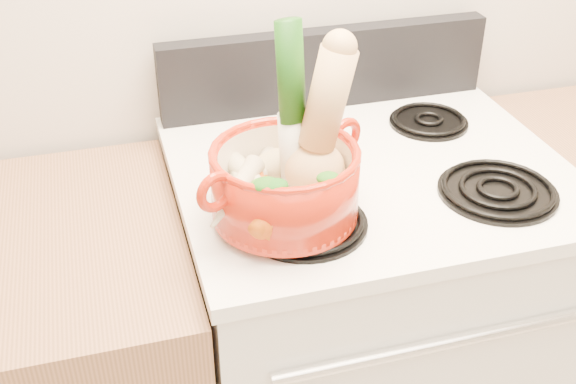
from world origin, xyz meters
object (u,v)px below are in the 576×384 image
object	(u,v)px
stove_body	(359,345)
leek	(292,107)
squash	(329,123)
dutch_oven	(285,183)

from	to	relation	value
stove_body	leek	bearing A→B (deg)	-152.99
squash	leek	world-z (taller)	leek
leek	squash	bearing A→B (deg)	-38.39
stove_body	squash	distance (m)	0.69
squash	leek	xyz separation A→B (m)	(-0.06, 0.03, 0.02)
stove_body	leek	distance (m)	0.73
dutch_oven	squash	bearing A→B (deg)	-14.73
stove_body	squash	xyz separation A→B (m)	(-0.14, -0.13, 0.67)
dutch_oven	leek	bearing A→B (deg)	34.40
dutch_oven	stove_body	bearing A→B (deg)	7.79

